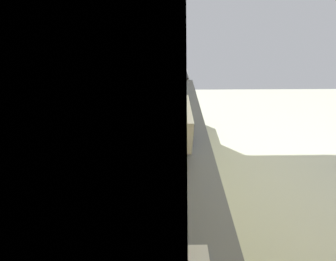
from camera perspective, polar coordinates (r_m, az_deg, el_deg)
ground_plane at (r=2.72m, az=25.89°, el=-15.52°), size 5.87×5.87×0.00m
wall_back at (r=1.71m, az=-13.02°, el=10.90°), size 3.79×0.12×2.56m
counter_run at (r=1.91m, az=0.10°, el=-16.62°), size 3.01×0.66×0.89m
upper_cabinets at (r=1.23m, az=-8.48°, el=28.59°), size 2.35×0.31×0.55m
oven_range at (r=3.35m, az=-0.49°, el=8.01°), size 0.60×0.63×1.07m
microwave at (r=1.70m, az=-0.58°, el=2.00°), size 0.45×0.39×0.27m
bowl at (r=2.59m, az=1.92°, el=11.25°), size 0.20×0.20×0.06m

